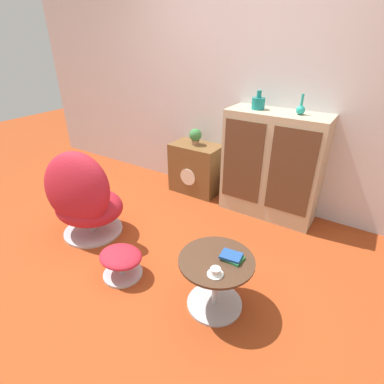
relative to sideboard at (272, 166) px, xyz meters
name	(u,v)px	position (x,y,z in m)	size (l,w,h in m)	color
ground_plane	(154,265)	(-0.49, -1.38, -0.56)	(12.00, 12.00, 0.00)	#9E3D19
wall_back	(243,85)	(-0.49, 0.23, 0.74)	(6.40, 0.06, 2.60)	silver
sideboard	(272,166)	(0.00, 0.00, 0.00)	(1.00, 0.40, 1.12)	tan
tv_console	(196,168)	(-0.94, 0.02, -0.26)	(0.60, 0.38, 0.61)	brown
egg_chair	(83,199)	(-1.32, -1.38, -0.15)	(0.81, 0.77, 0.91)	#B7B7BC
ottoman	(121,260)	(-0.64, -1.61, -0.40)	(0.37, 0.33, 0.24)	#B7B7BC
coffee_table	(216,279)	(0.16, -1.46, -0.31)	(0.53, 0.53, 0.43)	#B7B7BC
vase_leftmost	(258,103)	(-0.22, 0.00, 0.62)	(0.13, 0.13, 0.18)	#147A75
vase_inner_left	(301,109)	(0.20, 0.00, 0.61)	(0.08, 0.08, 0.19)	teal
potted_plant	(195,136)	(-0.96, 0.02, 0.16)	(0.15, 0.15, 0.19)	#996B4C
teacup	(215,272)	(0.22, -1.59, -0.11)	(0.11, 0.11, 0.05)	white
book_stack	(232,257)	(0.24, -1.40, -0.12)	(0.16, 0.12, 0.04)	#237038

